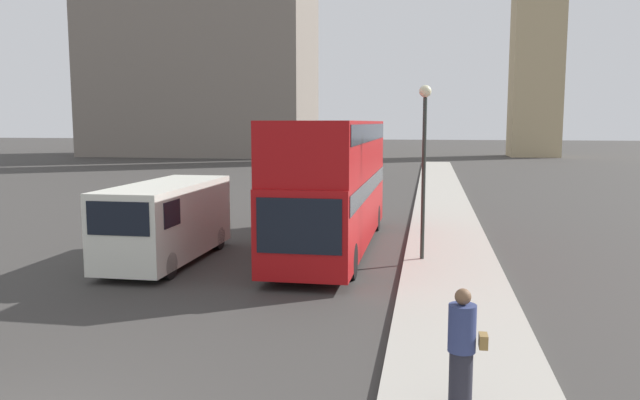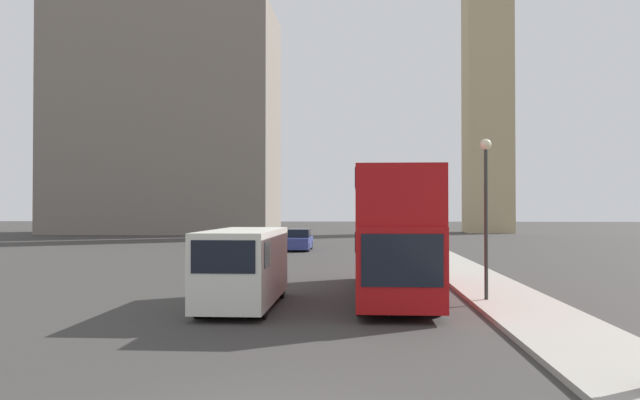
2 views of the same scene
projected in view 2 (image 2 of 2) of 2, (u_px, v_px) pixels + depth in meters
building_block_distant at (167, 123)px, 81.23m from camera, size 28.19×14.47×35.00m
red_double_decker_bus at (391, 228)px, 22.05m from camera, size 2.50×11.30×4.32m
white_van at (243, 266)px, 19.49m from camera, size 2.08×6.08×2.43m
street_lamp at (486, 192)px, 20.24m from camera, size 0.36×0.36×5.22m
parked_sedan at (299, 241)px, 46.80m from camera, size 1.72×4.73×1.60m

